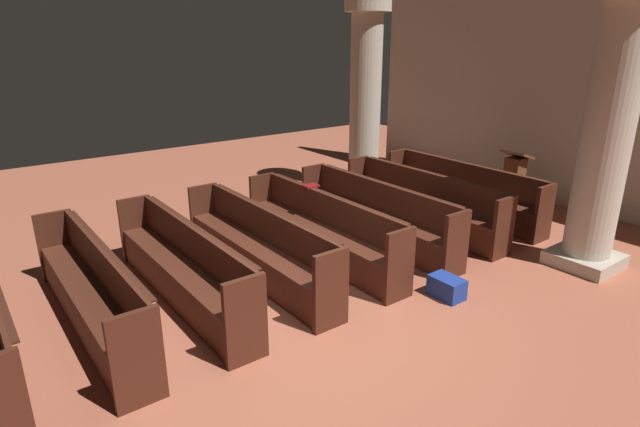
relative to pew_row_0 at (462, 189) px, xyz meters
The scene contains 14 objects.
ground_plane 4.27m from the pew_row_0, 74.08° to the right, with size 19.20×19.20×0.00m, color #AD5B42.
back_wall 2.91m from the pew_row_0, 59.76° to the left, with size 10.00×0.16×4.50m, color beige.
pew_row_0 is the anchor object (origin of this frame).
pew_row_1 1.01m from the pew_row_0, 90.00° to the right, with size 3.11×0.46×0.89m.
pew_row_2 2.02m from the pew_row_0, 90.00° to the right, with size 3.11×0.46×0.89m.
pew_row_3 3.03m from the pew_row_0, 90.00° to the right, with size 3.11×0.47×0.89m.
pew_row_4 4.04m from the pew_row_0, 90.00° to the right, with size 3.11×0.46×0.89m.
pew_row_5 5.05m from the pew_row_0, 90.00° to the right, with size 3.11×0.46×0.89m.
pew_row_6 6.05m from the pew_row_0, 90.00° to the right, with size 3.11×0.47×0.89m.
pillar_aisle_side 2.77m from the pew_row_0, ahead, with size 0.87×0.87×3.67m.
pillar_far_side 2.72m from the pew_row_0, behind, with size 0.87×0.87×3.67m.
lectern 1.02m from the pew_row_0, 68.92° to the left, with size 0.48×0.45×1.08m.
hymn_book 2.92m from the pew_row_0, 100.11° to the right, with size 0.17×0.22×0.03m, color maroon.
kneeler_box_blue 3.13m from the pew_row_0, 54.34° to the right, with size 0.41×0.27×0.25m, color navy.
Camera 1 is at (4.12, -2.95, 2.97)m, focal length 28.85 mm.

